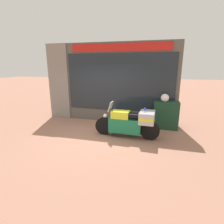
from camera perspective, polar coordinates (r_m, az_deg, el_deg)
ground_plane at (r=6.43m, az=-5.33°, el=-7.63°), size 60.00×60.00×0.00m
shop_building at (r=8.01m, az=-3.71°, el=9.54°), size 5.87×0.55×3.42m
window_display at (r=8.03m, az=2.32°, el=0.52°), size 4.42×0.30×1.95m
paramedic_motorcycle at (r=6.10m, az=6.07°, el=-3.30°), size 2.30×0.73×1.25m
utility_cabinet at (r=7.28m, az=17.17°, el=-0.97°), size 0.96×0.44×1.10m
white_helmet at (r=7.04m, az=16.89°, el=4.45°), size 0.31×0.31×0.31m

